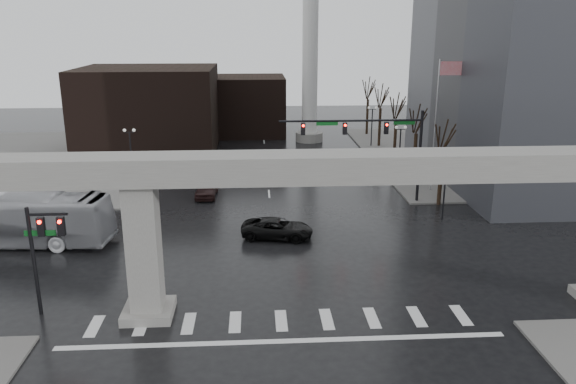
% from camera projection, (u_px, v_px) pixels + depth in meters
% --- Properties ---
extents(ground, '(160.00, 160.00, 0.00)m').
position_uv_depth(ground, '(280.00, 311.00, 30.28)').
color(ground, black).
rests_on(ground, ground).
extents(sidewalk_ne, '(28.00, 36.00, 0.15)m').
position_uv_depth(sidewalk_ne, '(486.00, 155.00, 66.18)').
color(sidewalk_ne, '#615F5C').
rests_on(sidewalk_ne, ground).
extents(sidewalk_nw, '(28.00, 36.00, 0.15)m').
position_uv_depth(sidewalk_nw, '(35.00, 161.00, 63.20)').
color(sidewalk_nw, '#615F5C').
rests_on(sidewalk_nw, ground).
extents(elevated_guideway, '(48.00, 2.60, 8.70)m').
position_uv_depth(elevated_guideway, '(305.00, 189.00, 28.38)').
color(elevated_guideway, gray).
rests_on(elevated_guideway, ground).
extents(building_far_left, '(16.00, 14.00, 10.00)m').
position_uv_depth(building_far_left, '(149.00, 109.00, 68.22)').
color(building_far_left, black).
rests_on(building_far_left, ground).
extents(building_far_mid, '(10.00, 10.00, 8.00)m').
position_uv_depth(building_far_mid, '(249.00, 105.00, 78.76)').
color(building_far_mid, black).
rests_on(building_far_mid, ground).
extents(smokestack, '(3.60, 3.60, 30.00)m').
position_uv_depth(smokestack, '(310.00, 37.00, 70.81)').
color(smokestack, silver).
rests_on(smokestack, ground).
extents(signal_mast_arm, '(12.12, 0.43, 8.00)m').
position_uv_depth(signal_mast_arm, '(376.00, 137.00, 47.11)').
color(signal_mast_arm, black).
rests_on(signal_mast_arm, ground).
extents(signal_left_pole, '(2.30, 0.30, 6.00)m').
position_uv_depth(signal_left_pole, '(42.00, 243.00, 28.89)').
color(signal_left_pole, black).
rests_on(signal_left_pole, ground).
extents(flagpole_assembly, '(2.06, 0.12, 12.00)m').
position_uv_depth(flagpole_assembly, '(439.00, 110.00, 50.05)').
color(flagpole_assembly, silver).
rests_on(flagpole_assembly, ground).
extents(lamp_right_0, '(1.22, 0.32, 5.11)m').
position_uv_depth(lamp_right_0, '(446.00, 178.00, 43.45)').
color(lamp_right_0, black).
rests_on(lamp_right_0, ground).
extents(lamp_right_1, '(1.22, 0.32, 5.11)m').
position_uv_depth(lamp_right_1, '(400.00, 142.00, 56.84)').
color(lamp_right_1, black).
rests_on(lamp_right_1, ground).
extents(lamp_right_2, '(1.22, 0.32, 5.11)m').
position_uv_depth(lamp_right_2, '(372.00, 120.00, 70.23)').
color(lamp_right_2, black).
rests_on(lamp_right_2, ground).
extents(lamp_left_0, '(1.22, 0.32, 5.11)m').
position_uv_depth(lamp_left_0, '(91.00, 183.00, 41.90)').
color(lamp_left_0, black).
rests_on(lamp_left_0, ground).
extents(lamp_left_1, '(1.22, 0.32, 5.11)m').
position_uv_depth(lamp_left_1, '(130.00, 145.00, 55.29)').
color(lamp_left_1, black).
rests_on(lamp_left_1, ground).
extents(lamp_left_2, '(1.22, 0.32, 5.11)m').
position_uv_depth(lamp_left_2, '(154.00, 122.00, 68.69)').
color(lamp_left_2, black).
rests_on(lamp_left_2, ground).
extents(tree_right_0, '(1.09, 1.58, 7.50)m').
position_uv_depth(tree_right_0, '(441.00, 173.00, 47.55)').
color(tree_right_0, black).
rests_on(tree_right_0, ground).
extents(tree_right_1, '(1.09, 1.61, 7.67)m').
position_uv_depth(tree_right_1, '(415.00, 152.00, 55.18)').
color(tree_right_1, black).
rests_on(tree_right_1, ground).
extents(tree_right_2, '(1.10, 1.63, 7.85)m').
position_uv_depth(tree_right_2, '(395.00, 136.00, 62.82)').
color(tree_right_2, black).
rests_on(tree_right_2, ground).
extents(tree_right_3, '(1.11, 1.66, 8.02)m').
position_uv_depth(tree_right_3, '(380.00, 123.00, 70.45)').
color(tree_right_3, black).
rests_on(tree_right_3, ground).
extents(tree_right_4, '(1.12, 1.69, 8.19)m').
position_uv_depth(tree_right_4, '(368.00, 113.00, 78.09)').
color(tree_right_4, black).
rests_on(tree_right_4, ground).
extents(pickup_truck, '(5.48, 3.23, 1.43)m').
position_uv_depth(pickup_truck, '(277.00, 228.00, 40.56)').
color(pickup_truck, black).
rests_on(pickup_truck, ground).
extents(city_bus, '(13.77, 4.65, 3.76)m').
position_uv_depth(city_bus, '(14.00, 219.00, 39.07)').
color(city_bus, '#B4B4B9').
rests_on(city_bus, ground).
extents(far_car, '(1.93, 4.52, 1.52)m').
position_uv_depth(far_car, '(206.00, 188.00, 50.40)').
color(far_car, black).
rests_on(far_car, ground).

